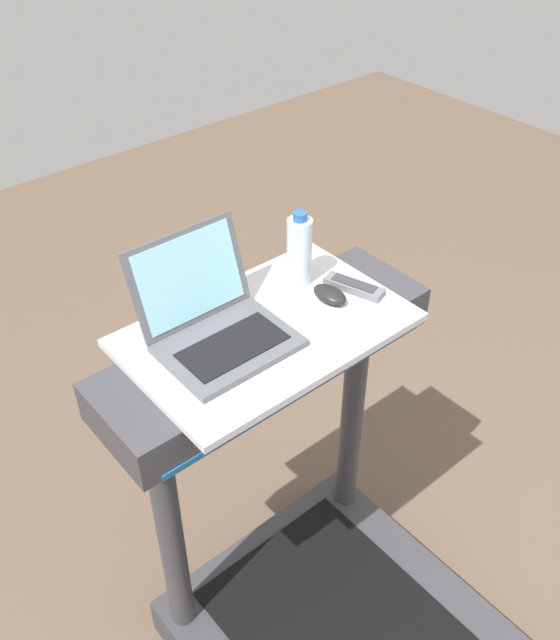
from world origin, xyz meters
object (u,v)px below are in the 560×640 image
Objects in this scene: laptop at (216,323)px; water_bottle at (299,250)px; tv_remote at (354,286)px; computer_mouse at (330,294)px.

laptop is 1.47× the size of water_bottle.
laptop reaches higher than water_bottle.
tv_remote is at bearing -12.11° from laptop.
tv_remote is (0.08, -0.01, -0.01)m from computer_mouse.
laptop is at bearing 166.01° from computer_mouse.
computer_mouse is 0.14m from water_bottle.
water_bottle is (-0.00, 0.11, 0.08)m from computer_mouse.
water_bottle reaches higher than tv_remote.
computer_mouse reaches higher than tv_remote.
tv_remote is at bearing -9.53° from computer_mouse.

